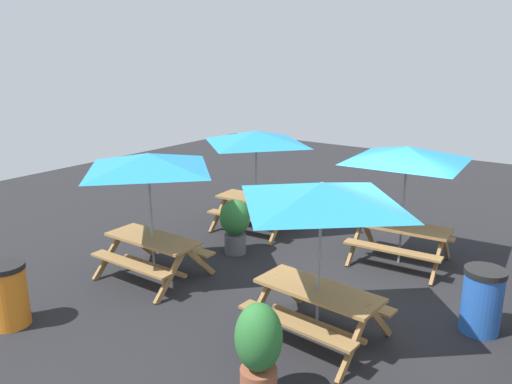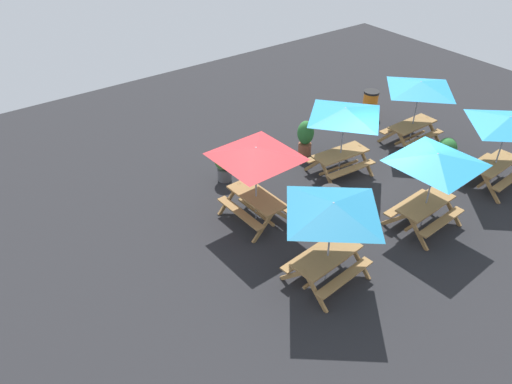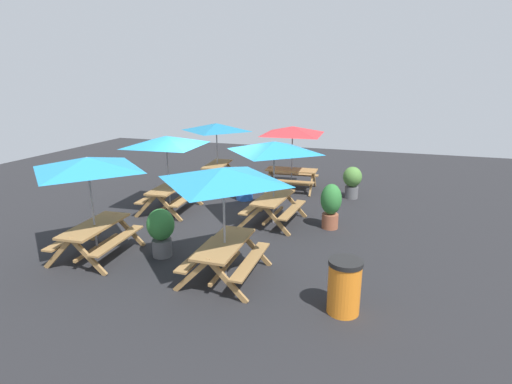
# 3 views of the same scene
# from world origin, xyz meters

# --- Properties ---
(ground_plane) EXTENTS (25.38, 25.38, 0.00)m
(ground_plane) POSITION_xyz_m (0.00, 0.00, 0.00)
(ground_plane) COLOR #232326
(ground_plane) RESTS_ON ground
(picnic_table_0) EXTENTS (2.14, 2.14, 2.34)m
(picnic_table_0) POSITION_xyz_m (3.35, -1.47, 1.99)
(picnic_table_0) COLOR olive
(picnic_table_0) RESTS_ON ground
(picnic_table_1) EXTENTS (2.83, 2.83, 2.34)m
(picnic_table_1) POSITION_xyz_m (-3.54, 1.42, 1.99)
(picnic_table_1) COLOR olive
(picnic_table_1) RESTS_ON ground
(picnic_table_2) EXTENTS (2.02, 2.02, 2.34)m
(picnic_table_2) POSITION_xyz_m (3.37, 1.69, 1.99)
(picnic_table_2) COLOR olive
(picnic_table_2) RESTS_ON ground
(picnic_table_3) EXTENTS (2.20, 2.20, 2.34)m
(picnic_table_3) POSITION_xyz_m (-3.60, -1.51, 1.99)
(picnic_table_3) COLOR olive
(picnic_table_3) RESTS_ON ground
(picnic_table_4) EXTENTS (2.14, 2.14, 2.34)m
(picnic_table_4) POSITION_xyz_m (-0.02, 1.74, 1.99)
(picnic_table_4) COLOR olive
(picnic_table_4) RESTS_ON ground
(picnic_table_5) EXTENTS (2.82, 2.82, 2.34)m
(picnic_table_5) POSITION_xyz_m (-0.03, -1.54, 1.99)
(picnic_table_5) COLOR olive
(picnic_table_5) RESTS_ON ground
(trash_bin_blue) EXTENTS (0.59, 0.59, 0.98)m
(trash_bin_blue) POSITION_xyz_m (-1.88, 0.21, 0.49)
(trash_bin_blue) COLOR blue
(trash_bin_blue) RESTS_ON ground
(trash_bin_orange) EXTENTS (0.59, 0.59, 0.98)m
(trash_bin_orange) POSITION_xyz_m (3.89, 4.11, 0.49)
(trash_bin_orange) COLOR orange
(trash_bin_orange) RESTS_ON ground
(potted_plant_0) EXTENTS (0.62, 0.62, 1.08)m
(potted_plant_0) POSITION_xyz_m (-3.16, 3.60, 0.62)
(potted_plant_0) COLOR #59595B
(potted_plant_0) RESTS_ON ground
(potted_plant_1) EXTENTS (0.56, 0.56, 1.23)m
(potted_plant_1) POSITION_xyz_m (-0.10, 3.31, 0.67)
(potted_plant_1) COLOR #935138
(potted_plant_1) RESTS_ON ground
(potted_plant_2) EXTENTS (0.62, 0.62, 1.12)m
(potted_plant_2) POSITION_xyz_m (2.87, -0.07, 0.64)
(potted_plant_2) COLOR #59595B
(potted_plant_2) RESTS_ON ground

